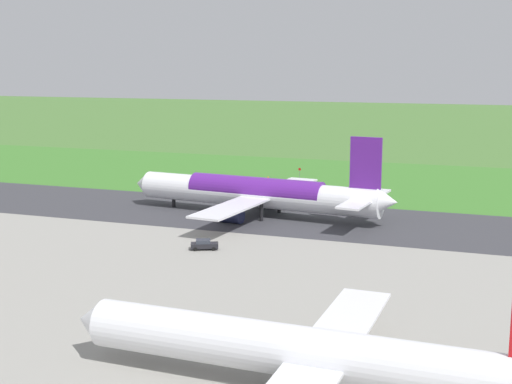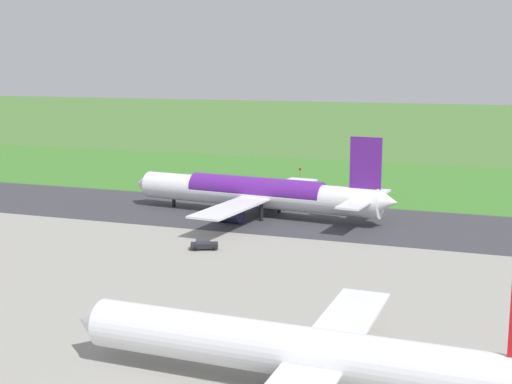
{
  "view_description": "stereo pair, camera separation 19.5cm",
  "coord_description": "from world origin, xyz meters",
  "px_view_note": "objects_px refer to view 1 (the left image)",
  "views": [
    {
      "loc": [
        -39.51,
        121.98,
        28.13
      ],
      "look_at": [
        4.03,
        0.0,
        4.5
      ],
      "focal_mm": 49.26,
      "sensor_mm": 36.0,
      "label": 1
    },
    {
      "loc": [
        -39.69,
        121.92,
        28.13
      ],
      "look_at": [
        4.03,
        0.0,
        4.5
      ],
      "focal_mm": 49.26,
      "sensor_mm": 36.0,
      "label": 2
    }
  ],
  "objects_px": {
    "airliner_parked_mid": "(313,353)",
    "no_stopping_sign": "(300,172)",
    "service_car_followme": "(204,244)",
    "traffic_cone_orange": "(268,177)",
    "airliner_main": "(258,193)"
  },
  "relations": [
    {
      "from": "airliner_parked_mid",
      "to": "no_stopping_sign",
      "type": "distance_m",
      "value": 115.96
    },
    {
      "from": "airliner_parked_mid",
      "to": "service_car_followme",
      "type": "height_order",
      "value": "airliner_parked_mid"
    },
    {
      "from": "service_car_followme",
      "to": "traffic_cone_orange",
      "type": "bearing_deg",
      "value": -79.42
    },
    {
      "from": "service_car_followme",
      "to": "airliner_parked_mid",
      "type": "bearing_deg",
      "value": 124.72
    },
    {
      "from": "airliner_main",
      "to": "service_car_followme",
      "type": "xyz_separation_m",
      "value": [
        -0.49,
        26.1,
        -3.51
      ]
    },
    {
      "from": "no_stopping_sign",
      "to": "traffic_cone_orange",
      "type": "xyz_separation_m",
      "value": [
        7.74,
        1.59,
        -1.34
      ]
    },
    {
      "from": "airliner_main",
      "to": "airliner_parked_mid",
      "type": "height_order",
      "value": "airliner_main"
    },
    {
      "from": "airliner_main",
      "to": "no_stopping_sign",
      "type": "height_order",
      "value": "airliner_main"
    },
    {
      "from": "no_stopping_sign",
      "to": "airliner_parked_mid",
      "type": "bearing_deg",
      "value": 106.71
    },
    {
      "from": "service_car_followme",
      "to": "no_stopping_sign",
      "type": "distance_m",
      "value": 70.46
    },
    {
      "from": "service_car_followme",
      "to": "traffic_cone_orange",
      "type": "xyz_separation_m",
      "value": [
        12.83,
        -68.68,
        -0.57
      ]
    },
    {
      "from": "airliner_parked_mid",
      "to": "traffic_cone_orange",
      "type": "xyz_separation_m",
      "value": [
        41.08,
        -109.45,
        -3.47
      ]
    },
    {
      "from": "airliner_parked_mid",
      "to": "traffic_cone_orange",
      "type": "bearing_deg",
      "value": -69.43
    },
    {
      "from": "airliner_parked_mid",
      "to": "traffic_cone_orange",
      "type": "distance_m",
      "value": 116.96
    },
    {
      "from": "airliner_main",
      "to": "no_stopping_sign",
      "type": "bearing_deg",
      "value": -84.05
    }
  ]
}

